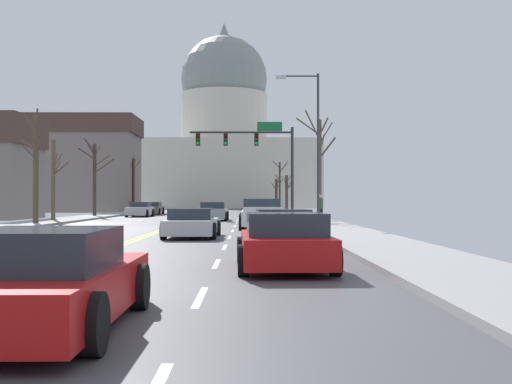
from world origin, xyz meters
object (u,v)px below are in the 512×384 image
object	(u,v)px
sedan_near_01	(263,214)
sedan_oncoming_00	(140,210)
street_lamp_right	(313,135)
sedan_near_03	(192,224)
pickup_truck_near_02	(262,215)
sedan_near_05	(285,243)
signal_gantry	(256,148)
pedestrian_00	(320,206)
sedan_near_00	(213,212)
sedan_near_06	(45,283)
sedan_near_04	(282,230)
pedestrian_01	(320,207)
sedan_oncoming_01	(152,208)

from	to	relation	value
sedan_near_01	sedan_oncoming_00	bearing A→B (deg)	122.83
street_lamp_right	sedan_oncoming_00	distance (m)	23.69
street_lamp_right	sedan_near_03	distance (m)	12.87
sedan_oncoming_00	sedan_near_01	bearing A→B (deg)	-57.17
pickup_truck_near_02	sedan_near_05	world-z (taller)	pickup_truck_near_02
signal_gantry	pedestrian_00	distance (m)	9.24
sedan_near_03	pedestrian_00	world-z (taller)	pedestrian_00
sedan_near_00	sedan_near_03	distance (m)	20.04
sedan_near_00	pickup_truck_near_02	size ratio (longest dim) A/B	0.74
sedan_near_00	sedan_near_06	bearing A→B (deg)	-89.85
sedan_near_00	sedan_near_06	distance (m)	38.19
sedan_near_03	sedan_near_04	world-z (taller)	sedan_near_04
sedan_near_06	pedestrian_00	world-z (taller)	pedestrian_00
sedan_near_00	sedan_near_01	size ratio (longest dim) A/B	0.91
pickup_truck_near_02	sedan_near_01	bearing A→B (deg)	88.21
street_lamp_right	sedan_near_04	xyz separation A→B (m)	(-2.59, -16.61, -4.56)
sedan_near_06	sedan_near_05	bearing A→B (deg)	63.60
street_lamp_right	sedan_oncoming_00	world-z (taller)	street_lamp_right
signal_gantry	sedan_near_04	world-z (taller)	signal_gantry
sedan_near_03	pedestrian_01	distance (m)	12.89
sedan_near_01	sedan_oncoming_01	size ratio (longest dim) A/B	1.07
sedan_oncoming_00	sedan_near_00	bearing A→B (deg)	-54.91
sedan_near_01	pedestrian_01	distance (m)	4.23
sedan_near_00	pedestrian_01	bearing A→B (deg)	-53.18
signal_gantry	pedestrian_00	bearing A→B (deg)	-60.30
pickup_truck_near_02	sedan_near_06	world-z (taller)	pickup_truck_near_02
street_lamp_right	pedestrian_01	world-z (taller)	street_lamp_right
sedan_near_03	pedestrian_01	xyz separation A→B (m)	(6.38, 11.19, 0.51)
signal_gantry	sedan_oncoming_00	xyz separation A→B (m)	(-9.93, 6.63, -4.79)
signal_gantry	sedan_near_01	xyz separation A→B (m)	(0.31, -9.24, -4.81)
sedan_near_01	sedan_near_06	world-z (taller)	sedan_near_06
sedan_near_06	pedestrian_01	size ratio (longest dim) A/B	2.64
signal_gantry	sedan_oncoming_00	world-z (taller)	signal_gantry
sedan_oncoming_01	pedestrian_00	bearing A→B (deg)	-57.46
sedan_near_04	sedan_near_03	bearing A→B (deg)	118.26
sedan_oncoming_01	signal_gantry	bearing A→B (deg)	-56.19
sedan_near_04	pedestrian_01	xyz separation A→B (m)	(3.08, 17.33, 0.46)
pickup_truck_near_02	pedestrian_00	bearing A→B (deg)	65.38
sedan_near_06	pedestrian_00	xyz separation A→B (m)	(7.04, 34.20, 0.50)
sedan_near_06	sedan_oncoming_01	bearing A→B (deg)	97.22
signal_gantry	sedan_oncoming_00	size ratio (longest dim) A/B	1.80
sedan_near_04	sedan_near_05	bearing A→B (deg)	-92.50
sedan_near_01	sedan_near_06	bearing A→B (deg)	-95.88
sedan_near_04	pedestrian_01	world-z (taller)	pedestrian_01
signal_gantry	sedan_oncoming_00	distance (m)	12.87
pickup_truck_near_02	sedan_near_05	size ratio (longest dim) A/B	1.34
sedan_near_01	sedan_oncoming_01	xyz separation A→B (m)	(-10.45, 24.38, -0.00)
sedan_near_00	sedan_near_05	xyz separation A→B (m)	(3.30, -31.74, -0.03)
signal_gantry	sedan_near_00	xyz separation A→B (m)	(-3.09, -3.10, -4.77)
sedan_near_04	street_lamp_right	bearing A→B (deg)	81.12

